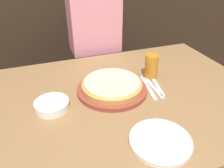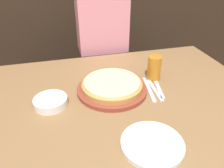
% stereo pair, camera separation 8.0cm
% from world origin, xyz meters
% --- Properties ---
extents(dining_table, '(1.38, 0.95, 0.78)m').
position_xyz_m(dining_table, '(0.00, 0.00, 0.39)').
color(dining_table, olive).
rests_on(dining_table, ground_plane).
extents(pizza_on_board, '(0.33, 0.33, 0.06)m').
position_xyz_m(pizza_on_board, '(-0.02, 0.05, 0.80)').
color(pizza_on_board, brown).
rests_on(pizza_on_board, dining_table).
extents(beer_glass, '(0.07, 0.07, 0.13)m').
position_xyz_m(beer_glass, '(0.22, 0.11, 0.84)').
color(beer_glass, '#B7701E').
rests_on(beer_glass, dining_table).
extents(dinner_plate, '(0.22, 0.22, 0.02)m').
position_xyz_m(dinner_plate, '(0.03, -0.32, 0.78)').
color(dinner_plate, silver).
rests_on(dinner_plate, dining_table).
extents(side_bowl, '(0.15, 0.15, 0.04)m').
position_xyz_m(side_bowl, '(-0.31, 0.01, 0.79)').
color(side_bowl, silver).
rests_on(side_bowl, dining_table).
extents(fork, '(0.05, 0.22, 0.00)m').
position_xyz_m(fork, '(0.16, 0.02, 0.78)').
color(fork, silver).
rests_on(fork, dining_table).
extents(dinner_knife, '(0.03, 0.22, 0.00)m').
position_xyz_m(dinner_knife, '(0.18, 0.02, 0.78)').
color(dinner_knife, silver).
rests_on(dinner_knife, dining_table).
extents(spoon, '(0.05, 0.19, 0.00)m').
position_xyz_m(spoon, '(0.21, 0.02, 0.78)').
color(spoon, silver).
rests_on(spoon, dining_table).
extents(diner_person, '(0.33, 0.20, 1.35)m').
position_xyz_m(diner_person, '(0.06, 0.63, 0.66)').
color(diner_person, '#33333D').
rests_on(diner_person, ground_plane).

